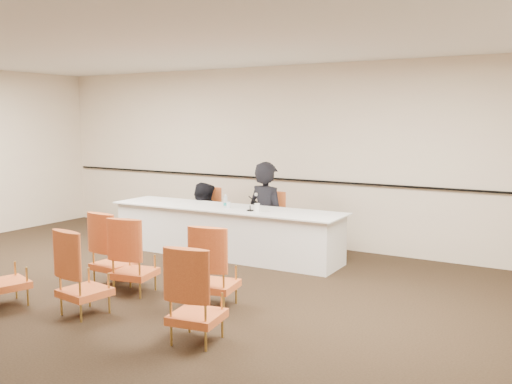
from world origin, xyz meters
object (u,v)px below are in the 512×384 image
panel_table (225,231)px  panelist_main (267,222)px  aud_chair_front_mid (134,255)px  aud_chair_back_left (4,265)px  microphone (250,202)px  water_bottle (225,201)px  panelist_main_chair (267,222)px  panelist_second (204,229)px  aud_chair_back_mid (84,272)px  drinking_glass (228,205)px  aud_chair_front_left (114,248)px  aud_chair_back_right (197,293)px  coffee_cup (257,208)px  panelist_second_chair (203,216)px  aud_chair_front_right (215,266)px

panel_table → panelist_main: (0.41, 0.58, 0.10)m
aud_chair_front_mid → aud_chair_back_left: size_ratio=1.00×
microphone → water_bottle: (-0.49, 0.07, -0.03)m
panelist_main_chair → panelist_second: (-1.22, -0.03, -0.24)m
aud_chair_back_mid → drinking_glass: bearing=100.0°
aud_chair_front_left → aud_chair_front_mid: same height
drinking_glass → panelist_main: bearing=62.0°
panelist_main → panelist_main_chair: 0.00m
aud_chair_back_left → aud_chair_back_right: bearing=22.7°
coffee_cup → microphone: bearing=177.1°
panelist_second_chair → aud_chair_front_right: 3.35m
panelist_second_chair → aud_chair_back_mid: bearing=-75.7°
microphone → aud_chair_back_left: bearing=-104.9°
panelist_main_chair → aud_chair_front_right: 2.80m
panelist_main → aud_chair_back_right: size_ratio=2.04×
aud_chair_front_mid → aud_chair_back_mid: same height
aud_chair_front_right → aud_chair_back_mid: bearing=-150.0°
aud_chair_back_left → aud_chair_back_mid: size_ratio=1.00×
panelist_second_chair → aud_chair_back_left: size_ratio=1.00×
panelist_main → microphone: bearing=112.6°
aud_chair_back_mid → panelist_main: bearing=94.4°
panel_table → water_bottle: water_bottle is taller
panel_table → panelist_main: bearing=53.1°
panel_table → drinking_glass: 0.44m
panel_table → drinking_glass: bearing=-25.0°
panel_table → water_bottle: size_ratio=18.33×
panelist_main → aud_chair_back_left: 4.04m
aud_chair_front_left → panelist_second_chair: bearing=103.4°
aud_chair_front_left → aud_chair_back_left: bearing=-106.4°
aud_chair_front_mid → aud_chair_back_mid: 0.85m
panelist_main_chair → microphone: size_ratio=3.63×
aud_chair_back_right → microphone: bearing=102.7°
aud_chair_back_right → panelist_main_chair: bearing=100.3°
aud_chair_front_mid → aud_chair_back_right: same height
panelist_second → panelist_second_chair: size_ratio=1.70×
panelist_main → coffee_cup: (0.24, -0.70, 0.35)m
microphone → coffee_cup: 0.14m
panelist_second_chair → aud_chair_back_left: bearing=-91.5°
aud_chair_front_right → panelist_second_chair: bearing=117.5°
panel_table → panelist_main_chair: panelist_main_chair is taller
microphone → aud_chair_back_right: size_ratio=0.28×
panelist_second_chair → water_bottle: size_ratio=4.58×
water_bottle → aud_chair_back_mid: water_bottle is taller
drinking_glass → panelist_second_chair: bearing=147.3°
panelist_second_chair → water_bottle: bearing=-36.2°
coffee_cup → aud_chair_back_right: bearing=-69.9°
panelist_main_chair → water_bottle: (-0.37, -0.62, 0.39)m
water_bottle → aud_chair_front_mid: bearing=-87.5°
panelist_main_chair → coffee_cup: (0.24, -0.70, 0.35)m
water_bottle → aud_chair_front_right: water_bottle is taller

